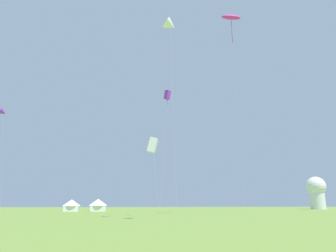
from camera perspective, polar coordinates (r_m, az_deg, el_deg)
kite_purple_delta at (r=65.76m, az=-28.44°, el=2.25°), size 3.29×2.22×19.31m
kite_white_delta at (r=40.59m, az=0.44°, el=18.25°), size 1.95×2.96×24.48m
kite_magenta_parafoil at (r=62.45m, az=11.67°, el=19.19°), size 3.83×1.84×36.50m
kite_purple_box at (r=44.70m, az=-0.13°, el=5.74°), size 1.72×1.41×17.73m
kite_white_box at (r=34.59m, az=-2.89°, el=-3.57°), size 1.41×1.56×8.95m
festival_tent_left at (r=76.44m, az=-17.55°, el=-13.83°), size 4.14×4.14×2.69m
festival_tent_right at (r=76.21m, az=-12.92°, el=-14.06°), size 4.38×4.38×2.85m
observatory_dome at (r=117.20m, az=25.95°, el=-10.83°), size 6.40×6.40×10.80m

